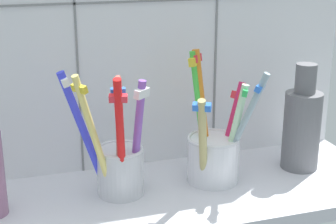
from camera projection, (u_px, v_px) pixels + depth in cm
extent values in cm
cube|color=silver|center=(172.00, 198.00, 74.34)|extent=(64.00, 22.00, 2.00)
cube|color=white|center=(147.00, 32.00, 78.53)|extent=(64.00, 2.00, 45.00)
cube|color=gray|center=(76.00, 37.00, 74.44)|extent=(0.30, 0.20, 45.00)
cube|color=gray|center=(216.00, 30.00, 80.63)|extent=(0.30, 0.20, 45.00)
cube|color=gray|center=(149.00, 1.00, 76.08)|extent=(64.00, 0.20, 0.30)
cylinder|color=silver|center=(121.00, 171.00, 72.63)|extent=(6.43, 6.43, 6.55)
torus|color=silver|center=(120.00, 149.00, 71.61)|extent=(6.61, 6.61, 0.50)
cylinder|color=#8952BF|center=(138.00, 139.00, 69.69)|extent=(2.77, 3.07, 16.34)
cube|color=white|center=(142.00, 93.00, 67.27)|extent=(2.43, 2.24, 1.25)
cylinder|color=red|center=(121.00, 141.00, 67.48)|extent=(2.74, 5.97, 17.77)
cube|color=#E5333F|center=(118.00, 98.00, 63.98)|extent=(2.45, 1.64, 1.07)
cylinder|color=#EEDA74|center=(95.00, 140.00, 67.43)|extent=(5.88, 3.96, 18.07)
cube|color=yellow|center=(79.00, 89.00, 63.70)|extent=(1.98, 2.53, 1.06)
cylinder|color=#3B43F7|center=(85.00, 134.00, 69.81)|extent=(6.50, 1.24, 17.70)
cube|color=white|center=(65.00, 81.00, 66.79)|extent=(1.21, 2.27, 1.24)
cylinder|color=#B45F54|center=(119.00, 138.00, 68.42)|extent=(1.33, 4.47, 17.59)
cube|color=blue|center=(118.00, 92.00, 65.10)|extent=(1.94, 1.05, 1.11)
cylinder|color=white|center=(213.00, 159.00, 76.61)|extent=(7.54, 7.54, 6.52)
torus|color=silver|center=(214.00, 138.00, 75.60)|extent=(7.67, 7.67, 0.50)
cylinder|color=#45CB42|center=(200.00, 116.00, 75.60)|extent=(3.14, 2.79, 18.57)
cube|color=yellow|center=(194.00, 61.00, 73.53)|extent=(2.11, 2.26, 1.28)
cylinder|color=#D9235A|center=(230.00, 130.00, 76.73)|extent=(5.22, 2.56, 14.05)
cube|color=#E5333F|center=(239.00, 96.00, 75.96)|extent=(1.75, 2.63, 1.24)
cylinder|color=orange|center=(203.00, 114.00, 75.88)|extent=(3.31, 3.39, 18.79)
cube|color=#E5333F|center=(197.00, 58.00, 73.85)|extent=(1.91, 1.88, 1.16)
cylinder|color=#C4ECC3|center=(235.00, 135.00, 74.03)|extent=(3.84, 2.52, 14.58)
cube|color=green|center=(245.00, 92.00, 71.95)|extent=(1.59, 2.14, 1.03)
cylinder|color=#91A9B3|center=(241.00, 128.00, 73.47)|extent=(5.86, 5.70, 16.74)
cube|color=blue|center=(260.00, 88.00, 70.61)|extent=(2.24, 2.26, 1.05)
cylinder|color=tan|center=(203.00, 144.00, 71.37)|extent=(3.66, 5.46, 14.09)
cube|color=blue|center=(202.00, 107.00, 67.79)|extent=(2.63, 2.14, 1.18)
cylinder|color=slate|center=(301.00, 131.00, 80.20)|extent=(5.60, 5.60, 11.96)
cylinder|color=slate|center=(306.00, 79.00, 77.66)|extent=(3.11, 3.11, 4.40)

